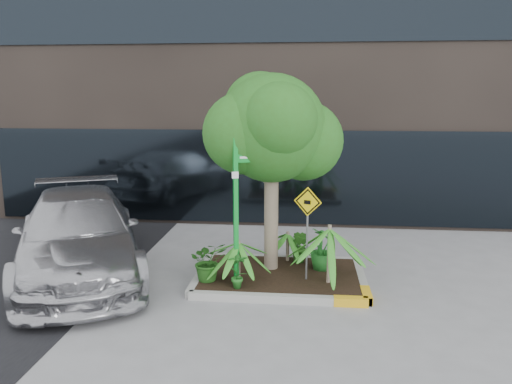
# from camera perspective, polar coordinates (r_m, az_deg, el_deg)

# --- Properties ---
(ground) EXTENTS (80.00, 80.00, 0.00)m
(ground) POSITION_cam_1_polar(r_m,az_deg,el_deg) (9.87, 1.51, -10.64)
(ground) COLOR gray
(ground) RESTS_ON ground
(planter) EXTENTS (3.35, 2.36, 0.15)m
(planter) POSITION_cam_1_polar(r_m,az_deg,el_deg) (10.08, 2.96, -9.57)
(planter) COLOR #9E9E99
(planter) RESTS_ON ground
(tree) EXTENTS (2.74, 2.43, 4.11)m
(tree) POSITION_cam_1_polar(r_m,az_deg,el_deg) (9.82, 1.81, 7.29)
(tree) COLOR gray
(tree) RESTS_ON ground
(palm_front) EXTENTS (1.26, 1.26, 1.40)m
(palm_front) POSITION_cam_1_polar(r_m,az_deg,el_deg) (9.39, 8.42, -4.17)
(palm_front) COLOR gray
(palm_front) RESTS_ON ground
(palm_left) EXTENTS (0.90, 0.90, 1.01)m
(palm_left) POSITION_cam_1_polar(r_m,az_deg,el_deg) (9.47, -2.01, -5.82)
(palm_left) COLOR gray
(palm_left) RESTS_ON ground
(palm_back) EXTENTS (0.72, 0.72, 0.80)m
(palm_back) POSITION_cam_1_polar(r_m,az_deg,el_deg) (10.65, 3.66, -4.77)
(palm_back) COLOR gray
(palm_back) RESTS_ON ground
(parked_car) EXTENTS (4.51, 6.17, 1.66)m
(parked_car) POSITION_cam_1_polar(r_m,az_deg,el_deg) (10.93, -19.61, -4.55)
(parked_car) COLOR #B8B8BD
(parked_car) RESTS_ON ground
(shrub_a) EXTENTS (0.91, 0.91, 0.77)m
(shrub_a) POSITION_cam_1_polar(r_m,az_deg,el_deg) (9.63, -5.47, -7.84)
(shrub_a) COLOR #205217
(shrub_a) RESTS_ON planter
(shrub_b) EXTENTS (0.67, 0.67, 0.86)m
(shrub_b) POSITION_cam_1_polar(r_m,az_deg,el_deg) (10.25, 7.51, -6.44)
(shrub_b) COLOR #1F6822
(shrub_b) RESTS_ON planter
(shrub_c) EXTENTS (0.43, 0.43, 0.69)m
(shrub_c) POSITION_cam_1_polar(r_m,az_deg,el_deg) (9.24, -2.10, -8.91)
(shrub_c) COLOR #226C21
(shrub_c) RESTS_ON planter
(shrub_d) EXTENTS (0.55, 0.55, 0.71)m
(shrub_d) POSITION_cam_1_polar(r_m,az_deg,el_deg) (10.61, 5.07, -6.22)
(shrub_d) COLOR #275F1B
(shrub_d) RESTS_ON planter
(street_sign_post) EXTENTS (1.04, 0.82, 2.90)m
(street_sign_post) POSITION_cam_1_polar(r_m,az_deg,el_deg) (9.19, -2.06, -0.61)
(street_sign_post) COLOR #0D982C
(street_sign_post) RESTS_ON ground
(cattle_sign) EXTENTS (0.52, 0.22, 1.81)m
(cattle_sign) POSITION_cam_1_polar(r_m,az_deg,el_deg) (9.45, 5.90, -2.92)
(cattle_sign) COLOR slate
(cattle_sign) RESTS_ON ground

